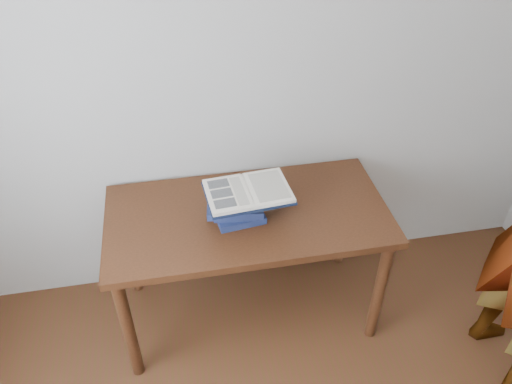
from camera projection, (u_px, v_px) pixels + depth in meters
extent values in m
cube|color=#A7A49E|center=(252.00, 71.00, 2.38)|extent=(3.50, 0.04, 2.60)
cube|color=#472211|center=(248.00, 216.00, 2.44)|extent=(1.38, 0.69, 0.04)
cylinder|color=#472211|center=(128.00, 329.00, 2.36)|extent=(0.06, 0.06, 0.70)
cylinder|color=#472211|center=(379.00, 291.00, 2.54)|extent=(0.06, 0.06, 0.70)
cylinder|color=#472211|center=(130.00, 246.00, 2.80)|extent=(0.06, 0.06, 0.70)
cylinder|color=#472211|center=(344.00, 218.00, 2.98)|extent=(0.06, 0.06, 0.70)
cube|color=#192C4D|center=(239.00, 215.00, 2.39)|extent=(0.24, 0.19, 0.04)
cube|color=#192C4D|center=(235.00, 210.00, 2.36)|extent=(0.22, 0.16, 0.03)
cube|color=#192C4D|center=(235.00, 207.00, 2.34)|extent=(0.28, 0.19, 0.03)
cube|color=#B05F28|center=(238.00, 201.00, 2.32)|extent=(0.22, 0.15, 0.03)
cube|color=#A27853|center=(234.00, 195.00, 2.31)|extent=(0.25, 0.15, 0.03)
cube|color=black|center=(248.00, 193.00, 2.29)|extent=(0.41, 0.30, 0.01)
cube|color=beige|center=(227.00, 194.00, 2.26)|extent=(0.21, 0.27, 0.02)
cube|color=beige|center=(268.00, 187.00, 2.30)|extent=(0.21, 0.27, 0.02)
cylinder|color=beige|center=(248.00, 191.00, 2.28)|extent=(0.03, 0.26, 0.01)
cube|color=black|center=(218.00, 184.00, 2.30)|extent=(0.10, 0.07, 0.00)
cube|color=black|center=(222.00, 193.00, 2.25)|extent=(0.10, 0.07, 0.00)
cube|color=black|center=(225.00, 203.00, 2.19)|extent=(0.10, 0.07, 0.00)
cube|color=beige|center=(239.00, 191.00, 2.26)|extent=(0.07, 0.21, 0.00)
cube|color=beige|center=(269.00, 186.00, 2.29)|extent=(0.16, 0.23, 0.00)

